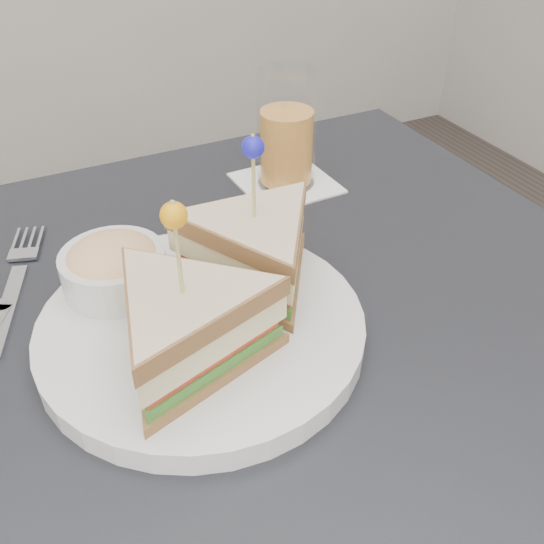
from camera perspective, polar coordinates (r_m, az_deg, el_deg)
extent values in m
cube|color=black|center=(0.59, -0.44, -5.80)|extent=(0.80, 0.80, 0.03)
cylinder|color=black|center=(1.20, 7.45, -3.77)|extent=(0.04, 0.04, 0.72)
cylinder|color=silver|center=(0.57, -6.59, -5.45)|extent=(0.36, 0.36, 0.02)
cylinder|color=silver|center=(0.56, -6.68, -4.56)|extent=(0.36, 0.36, 0.01)
cylinder|color=tan|center=(0.45, -8.80, 1.45)|extent=(0.00, 0.00, 0.09)
sphere|color=orange|center=(0.43, -9.23, 5.29)|extent=(0.02, 0.02, 0.02)
cylinder|color=tan|center=(0.54, -1.73, 8.25)|extent=(0.00, 0.00, 0.09)
sphere|color=#1817AE|center=(0.52, -1.80, 11.66)|extent=(0.02, 0.02, 0.02)
cylinder|color=silver|center=(0.60, -14.57, -0.05)|extent=(0.12, 0.12, 0.04)
ellipsoid|color=#E0B772|center=(0.59, -14.79, 1.15)|extent=(0.11, 0.11, 0.04)
cube|color=silver|center=(0.65, -23.64, -3.22)|extent=(0.06, 0.14, 0.00)
cube|color=silver|center=(0.72, -22.35, 1.55)|extent=(0.04, 0.03, 0.00)
cylinder|color=silver|center=(0.65, -24.02, -2.86)|extent=(0.03, 0.03, 0.00)
cube|color=white|center=(0.81, 1.31, 8.38)|extent=(0.12, 0.12, 0.00)
cylinder|color=gold|center=(0.79, 1.36, 11.72)|extent=(0.07, 0.07, 0.09)
cylinder|color=white|center=(0.78, 1.39, 13.27)|extent=(0.08, 0.08, 0.15)
cube|color=white|center=(0.78, 1.77, 14.93)|extent=(0.02, 0.02, 0.02)
cube|color=white|center=(0.76, 0.83, 14.03)|extent=(0.02, 0.02, 0.02)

